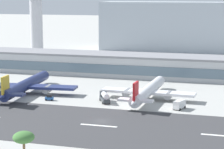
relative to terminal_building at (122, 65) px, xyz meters
name	(u,v)px	position (x,y,z in m)	size (l,w,h in m)	color
ground_plane	(101,121)	(16.29, -85.57, -5.46)	(1400.00, 1400.00, 0.00)	#A8A8A3
runway_strip	(96,125)	(16.29, -90.89, -5.42)	(800.00, 43.63, 0.08)	#38383A
runway_centreline_dash_4	(99,125)	(17.23, -90.89, -5.38)	(12.00, 1.20, 0.01)	white
runway_centreline_dash_5	(222,136)	(54.99, -90.89, -5.38)	(12.00, 1.20, 0.01)	white
terminal_building	(122,65)	(0.00, 0.00, 0.00)	(149.49, 20.86, 10.92)	#B7BABC
control_tower	(36,12)	(-70.18, 49.56, 23.39)	(16.78, 16.78, 46.55)	silver
distant_hotel_block	(173,26)	(7.92, 113.72, 11.95)	(103.79, 31.70, 34.83)	#A8B2BC
airliner_gold_tail_gate_0	(25,86)	(-26.56, -54.67, -2.02)	(43.52, 51.72, 10.80)	navy
airliner_red_tail_gate_1	(147,92)	(24.21, -50.88, -2.19)	(37.11, 49.18, 10.26)	white
service_fuel_truck_0	(105,97)	(9.47, -59.56, -3.43)	(6.29, 8.72, 3.95)	#2D3338
service_baggage_tug_1	(49,98)	(-12.11, -62.50, -4.42)	(3.46, 2.42, 2.20)	#23569E
service_box_truck_2	(179,104)	(38.39, -62.26, -3.67)	(4.04, 6.44, 3.25)	white
palm_tree_2	(24,139)	(16.73, -140.30, 5.30)	(4.62, 4.62, 12.36)	brown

